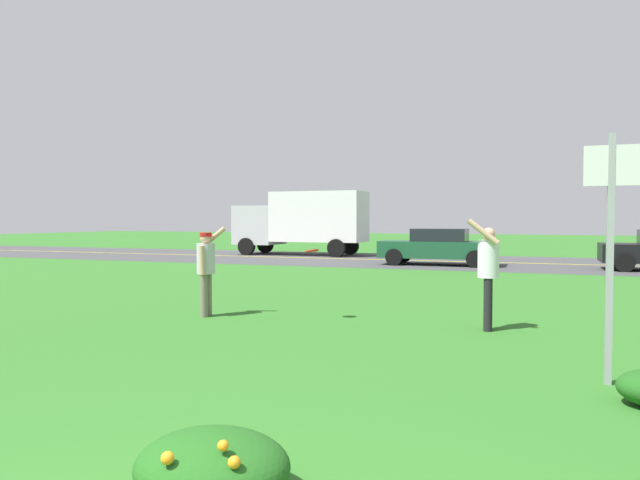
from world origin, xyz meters
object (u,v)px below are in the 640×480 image
person_catcher_white_shirt (488,268)px  sign_post_near_path (610,234)px  frisbee_red (312,251)px  box_truck_silver (303,220)px  person_thrower_red_cap_gray_shirt (206,265)px  car_dark_green_center_right (438,246)px

person_catcher_white_shirt → sign_post_near_path: bearing=-61.7°
person_catcher_white_shirt → frisbee_red: size_ratio=7.22×
box_truck_silver → sign_post_near_path: bearing=-59.7°
person_catcher_white_shirt → frisbee_red: person_catcher_white_shirt is taller
sign_post_near_path → person_thrower_red_cap_gray_shirt: sign_post_near_path is taller
sign_post_near_path → box_truck_silver: bearing=120.3°
sign_post_near_path → box_truck_silver: box_truck_silver is taller
frisbee_red → sign_post_near_path: bearing=-30.2°
person_catcher_white_shirt → box_truck_silver: (-10.39, 17.55, 0.79)m
sign_post_near_path → box_truck_silver: size_ratio=0.41×
sign_post_near_path → frisbee_red: 5.24m
sign_post_near_path → box_truck_silver: (-11.87, 20.31, 0.14)m
frisbee_red → box_truck_silver: bearing=112.6°
sign_post_near_path → person_thrower_red_cap_gray_shirt: bearing=160.3°
person_thrower_red_cap_gray_shirt → person_catcher_white_shirt: bearing=4.7°
car_dark_green_center_right → person_thrower_red_cap_gray_shirt: bearing=-98.8°
person_thrower_red_cap_gray_shirt → person_catcher_white_shirt: (5.04, 0.42, 0.05)m
sign_post_near_path → person_thrower_red_cap_gray_shirt: 6.96m
person_catcher_white_shirt → car_dark_green_center_right: (-2.90, 13.42, -0.27)m
frisbee_red → box_truck_silver: 19.16m
frisbee_red → person_thrower_red_cap_gray_shirt: bearing=-171.9°
person_thrower_red_cap_gray_shirt → frisbee_red: person_thrower_red_cap_gray_shirt is taller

